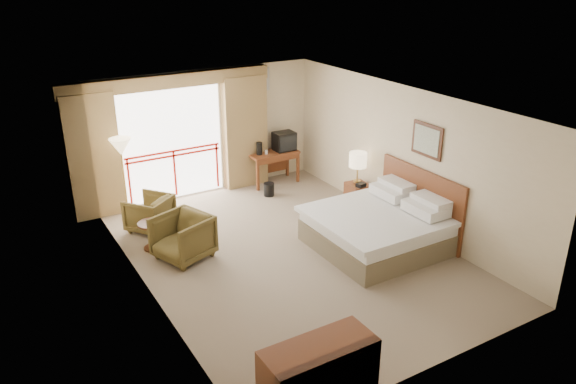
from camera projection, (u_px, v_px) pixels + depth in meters
floor at (289, 253)px, 9.90m from camera, size 7.00×7.00×0.00m
ceiling at (290, 103)px, 8.87m from camera, size 7.00×7.00×0.00m
wall_back at (207, 132)px, 12.17m from camera, size 5.00×0.00×5.00m
wall_front at (442, 275)px, 6.61m from camera, size 5.00×0.00×5.00m
wall_left at (143, 214)px, 8.20m from camera, size 0.00×7.00×7.00m
wall_right at (403, 157)px, 10.57m from camera, size 0.00×7.00×7.00m
balcony_door at (172, 144)px, 11.83m from camera, size 2.40×0.00×2.40m
balcony_railing at (174, 162)px, 11.96m from camera, size 2.09×0.03×1.02m
curtain_left at (93, 157)px, 10.93m from camera, size 1.00×0.26×2.50m
curtain_right at (245, 132)px, 12.49m from camera, size 1.00×0.26×2.50m
valance at (169, 81)px, 11.23m from camera, size 4.40×0.22×0.28m
hvac_vent at (259, 80)px, 12.38m from camera, size 0.50×0.04×0.50m
bed at (379, 228)px, 9.99m from camera, size 2.13×2.06×0.97m
headboard at (420, 203)px, 10.34m from camera, size 0.06×2.10×1.30m
framed_art at (427, 140)px, 9.89m from camera, size 0.04×0.72×0.60m
nightstand at (358, 197)px, 11.54m from camera, size 0.44×0.50×0.57m
table_lamp at (358, 160)px, 11.29m from camera, size 0.36×0.36×0.64m
phone at (361, 185)px, 11.28m from camera, size 0.20×0.17×0.08m
desk at (272, 158)px, 12.88m from camera, size 1.14×0.55×0.75m
tv at (284, 141)px, 12.83m from camera, size 0.47×0.37×0.43m
coffee_maker at (259, 149)px, 12.56m from camera, size 0.14×0.14×0.29m
cup at (266, 152)px, 12.62m from camera, size 0.08×0.08×0.10m
wastebasket at (269, 189)px, 12.28m from camera, size 0.25×0.25×0.29m
armchair_far at (151, 229)px, 10.78m from camera, size 1.04×1.05×0.69m
armchair_near at (184, 258)px, 9.76m from camera, size 1.11×1.09×0.79m
side_table at (152, 231)px, 9.93m from camera, size 0.47×0.47×0.51m
book at (151, 223)px, 9.87m from camera, size 0.16×0.21×0.02m
floor_lamp at (121, 150)px, 10.74m from camera, size 0.42×0.42×1.66m
dresser at (319, 378)px, 6.31m from camera, size 1.31×0.56×0.88m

